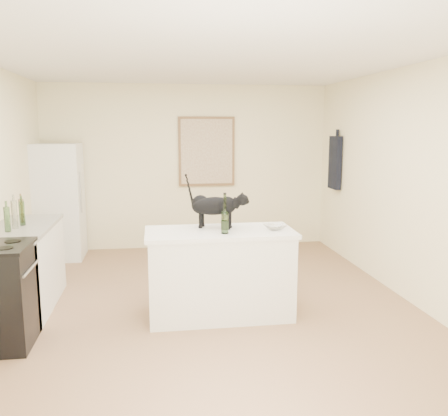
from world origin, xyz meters
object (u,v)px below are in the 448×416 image
Objects in this scene: fridge at (58,202)px; glass_bowl at (275,227)px; black_cat at (214,208)px; wine_bottle at (225,216)px.

fridge is 3.69m from glass_bowl.
black_cat is (2.01, -2.42, 0.26)m from fridge.
fridge reaches higher than wine_bottle.
fridge is at bearing 151.90° from black_cat.
black_cat is 2.76× the size of glass_bowl.
fridge is 3.41m from wine_bottle.
wine_bottle is (2.08, -2.70, 0.23)m from fridge.
glass_bowl is at bearing 9.86° from wine_bottle.
black_cat is at bearing 163.01° from glass_bowl.
glass_bowl is at bearing 5.21° from black_cat.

